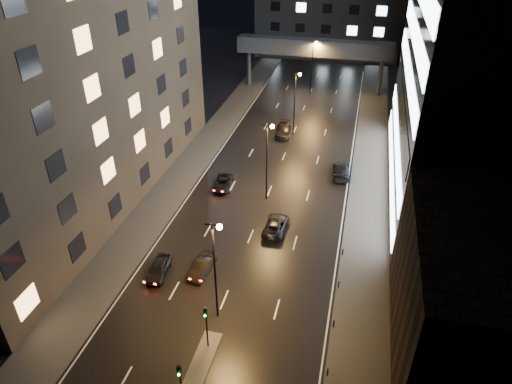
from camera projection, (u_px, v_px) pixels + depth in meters
ground at (284, 156)px, 67.29m from camera, size 160.00×160.00×0.00m
sidewalk_left at (192, 162)px, 65.63m from camera, size 5.00×110.00×0.15m
sidewalk_right at (369, 183)px, 60.61m from camera, size 5.00×110.00×0.15m
building_left at (52, 32)px, 48.07m from camera, size 15.00×48.00×40.00m
building_right_low at (470, 297)px, 34.50m from camera, size 10.00×18.00×12.00m
building_far at (331, 1)px, 108.64m from camera, size 34.00×14.00×25.00m
skybridge at (314, 48)px, 87.70m from camera, size 30.00×3.00×10.00m
median_island at (198, 372)px, 35.79m from camera, size 1.60×8.00×0.15m
traffic_signal_near at (206, 321)px, 36.27m from camera, size 0.28×0.34×4.40m
traffic_signal_far at (180, 380)px, 31.72m from camera, size 0.28×0.34×4.40m
bollard_row at (331, 347)px, 37.33m from camera, size 0.12×25.12×0.90m
streetlight_near at (216, 260)px, 37.40m from camera, size 1.45×0.50×10.15m
streetlight_mid_a at (268, 153)px, 53.93m from camera, size 1.45×0.50×10.15m
streetlight_mid_b at (296, 96)px, 70.45m from camera, size 1.45×0.50×10.15m
streetlight_far at (313, 61)px, 86.98m from camera, size 1.45×0.50×10.15m
car_away_a at (159, 269)px, 45.09m from camera, size 2.22×4.45×1.46m
car_away_b at (203, 266)px, 45.47m from camera, size 1.92×4.51×1.45m
car_away_c at (223, 183)px, 59.36m from camera, size 2.64×4.85×1.29m
car_away_d at (283, 130)px, 73.28m from camera, size 2.83×5.81×1.63m
car_toward_a at (276, 225)px, 51.39m from camera, size 2.40×5.06×1.40m
car_toward_b at (341, 170)px, 62.01m from camera, size 2.75×5.78×1.63m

